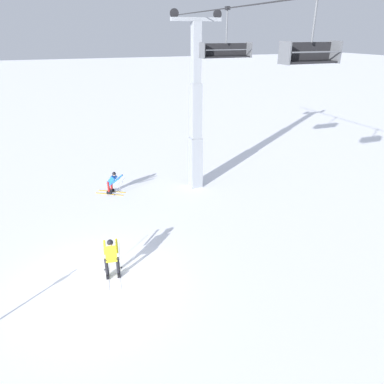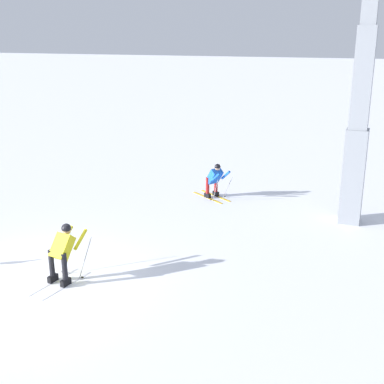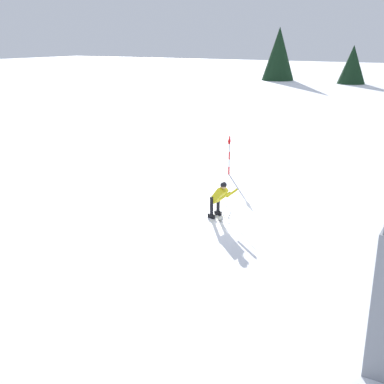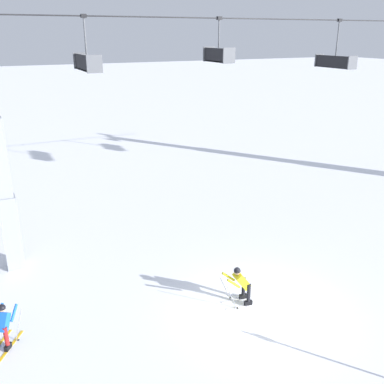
# 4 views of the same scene
# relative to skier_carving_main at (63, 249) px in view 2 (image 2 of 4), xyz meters

# --- Properties ---
(ground_plane) EXTENTS (260.00, 260.00, 0.00)m
(ground_plane) POSITION_rel_skier_carving_main_xyz_m (0.45, -0.63, -0.83)
(ground_plane) COLOR white
(skier_carving_main) EXTENTS (1.78, 0.83, 1.59)m
(skier_carving_main) POSITION_rel_skier_carving_main_xyz_m (0.00, 0.00, 0.00)
(skier_carving_main) COLOR white
(skier_carving_main) RESTS_ON ground_plane
(lift_tower_near) EXTENTS (0.66, 2.77, 9.65)m
(lift_tower_near) POSITION_rel_skier_carving_main_xyz_m (-6.85, 6.13, 3.27)
(lift_tower_near) COLOR gray
(lift_tower_near) RESTS_ON ground_plane
(skier_distant_uphill) EXTENTS (1.39, 1.71, 1.46)m
(skier_distant_uphill) POSITION_rel_skier_carving_main_xyz_m (-7.60, 1.25, -0.08)
(skier_distant_uphill) COLOR yellow
(skier_distant_uphill) RESTS_ON ground_plane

